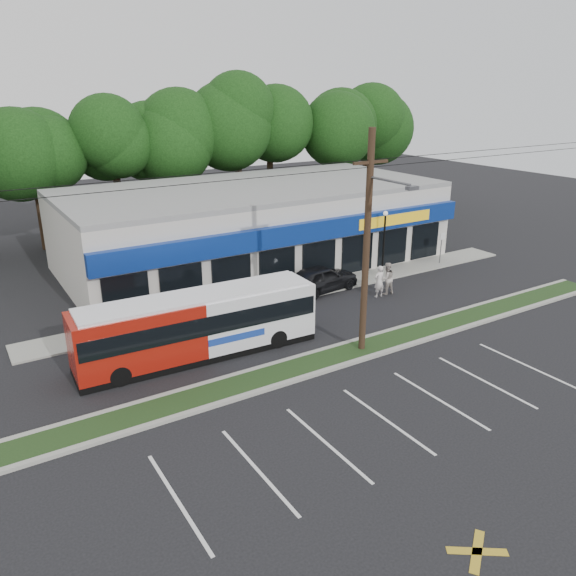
% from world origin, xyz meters
% --- Properties ---
extents(ground, '(120.00, 120.00, 0.00)m').
position_xyz_m(ground, '(0.00, 0.00, 0.00)').
color(ground, black).
rests_on(ground, ground).
extents(grass_strip, '(40.00, 1.60, 0.12)m').
position_xyz_m(grass_strip, '(0.00, 1.00, 0.06)').
color(grass_strip, '#1A3114').
rests_on(grass_strip, ground).
extents(curb_south, '(40.00, 0.25, 0.14)m').
position_xyz_m(curb_south, '(0.00, 0.15, 0.07)').
color(curb_south, '#9E9E93').
rests_on(curb_south, ground).
extents(curb_north, '(40.00, 0.25, 0.14)m').
position_xyz_m(curb_north, '(0.00, 1.85, 0.07)').
color(curb_north, '#9E9E93').
rests_on(curb_north, ground).
extents(sidewalk, '(32.00, 2.20, 0.10)m').
position_xyz_m(sidewalk, '(5.00, 9.00, 0.05)').
color(sidewalk, '#9E9E93').
rests_on(sidewalk, ground).
extents(strip_mall, '(25.00, 12.55, 5.30)m').
position_xyz_m(strip_mall, '(5.50, 15.91, 2.65)').
color(strip_mall, beige).
rests_on(strip_mall, ground).
extents(utility_pole, '(50.00, 2.77, 10.00)m').
position_xyz_m(utility_pole, '(2.83, 0.93, 5.41)').
color(utility_pole, black).
rests_on(utility_pole, ground).
extents(lamp_post, '(0.30, 0.30, 4.25)m').
position_xyz_m(lamp_post, '(11.00, 8.80, 2.67)').
color(lamp_post, black).
rests_on(lamp_post, ground).
extents(sign_post, '(0.45, 0.10, 2.23)m').
position_xyz_m(sign_post, '(16.00, 8.57, 1.56)').
color(sign_post, '#59595E').
rests_on(sign_post, ground).
extents(tree_line, '(46.76, 6.76, 11.83)m').
position_xyz_m(tree_line, '(4.00, 26.00, 8.42)').
color(tree_line, black).
rests_on(tree_line, ground).
extents(metrobus, '(11.04, 2.80, 2.95)m').
position_xyz_m(metrobus, '(-3.56, 4.50, 1.56)').
color(metrobus, '#9C160C').
rests_on(metrobus, ground).
extents(car_dark, '(4.97, 2.48, 1.63)m').
position_xyz_m(car_dark, '(5.97, 8.50, 0.81)').
color(car_dark, black).
rests_on(car_dark, ground).
extents(pedestrian_a, '(0.70, 0.47, 1.89)m').
position_xyz_m(pedestrian_a, '(8.30, 6.00, 0.94)').
color(pedestrian_a, silver).
rests_on(pedestrian_a, ground).
extents(pedestrian_b, '(1.00, 0.81, 1.91)m').
position_xyz_m(pedestrian_b, '(9.00, 6.14, 0.96)').
color(pedestrian_b, '#BAAFA7').
rests_on(pedestrian_b, ground).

